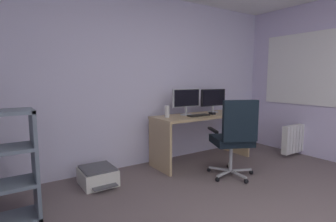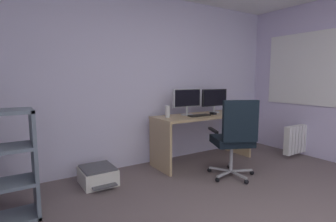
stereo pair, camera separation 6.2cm
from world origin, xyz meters
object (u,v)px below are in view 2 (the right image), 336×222
office_chair (235,136)px  printer (98,175)px  desk (203,127)px  monitor_secondary (214,99)px  keyboard (199,115)px  computer_mouse (213,113)px  monitor_main (187,99)px  desktop_speaker (168,112)px  radiator (300,138)px

office_chair → printer: (-1.54, 0.79, -0.47)m
desk → monitor_secondary: size_ratio=3.26×
keyboard → printer: bearing=176.6°
keyboard → office_chair: 0.71m
computer_mouse → office_chair: 0.77m
monitor_secondary → computer_mouse: size_ratio=4.91×
keyboard → monitor_main: bearing=114.7°
desktop_speaker → monitor_main: bearing=7.1°
monitor_main → computer_mouse: (0.38, -0.17, -0.23)m
printer → radiator: 3.34m
monitor_secondary → office_chair: monitor_secondary is taller
printer → desk: bearing=-0.6°
printer → computer_mouse: bearing=-2.9°
desk → radiator: bearing=-22.1°
monitor_secondary → desktop_speaker: (-0.94, -0.05, -0.14)m
desktop_speaker → office_chair: office_chair is taller
monitor_secondary → keyboard: monitor_secondary is taller
monitor_secondary → printer: monitor_secondary is taller
desk → keyboard: keyboard is taller
monitor_secondary → radiator: size_ratio=0.63×
office_chair → radiator: (1.72, 0.13, -0.28)m
radiator → computer_mouse: bearing=158.7°
printer → office_chair: bearing=-27.2°
printer → radiator: radiator is taller
printer → monitor_main: bearing=3.3°
desk → printer: size_ratio=3.06×
computer_mouse → desktop_speaker: 0.77m
desk → printer: (-1.67, 0.02, -0.45)m
computer_mouse → printer: 1.93m
desktop_speaker → printer: desktop_speaker is taller
monitor_main → office_chair: size_ratio=0.47×
keyboard → radiator: 1.89m
desktop_speaker → computer_mouse: bearing=-9.5°
keyboard → radiator: (1.75, -0.55, -0.46)m
monitor_secondary → computer_mouse: 0.33m
computer_mouse → desktop_speaker: desktop_speaker is taller
monitor_main → monitor_secondary: monitor_main is taller
desktop_speaker → printer: bearing=-178.2°
desk → keyboard: size_ratio=4.71×
keyboard → desktop_speaker: (-0.47, 0.15, 0.07)m
desktop_speaker → desk: bearing=-4.7°
desk → office_chair: size_ratio=1.54×
monitor_main → computer_mouse: monitor_main is taller
desktop_speaker → printer: (-1.05, -0.03, -0.72)m
monitor_main → radiator: size_ratio=0.62×
printer → keyboard: bearing=-4.2°
desk → computer_mouse: bearing=-29.4°
desk → computer_mouse: (0.13, -0.08, 0.21)m
keyboard → monitor_secondary: bearing=23.1°
desktop_speaker → office_chair: bearing=-59.2°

